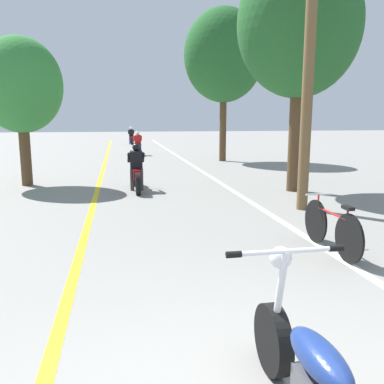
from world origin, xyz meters
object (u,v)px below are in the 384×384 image
(motorcycle_foreground, at_px, (315,380))
(motorcycle_rider_lead, at_px, (137,173))
(motorcycle_rider_mid, at_px, (138,146))
(roadside_tree_left, at_px, (20,86))
(roadside_tree_right_far, at_px, (224,56))
(bicycle_parked, at_px, (331,228))
(motorcycle_rider_far, at_px, (131,137))
(utility_pole, at_px, (310,36))
(roadside_tree_right_near, at_px, (299,25))

(motorcycle_foreground, relative_size, motorcycle_rider_lead, 0.98)
(motorcycle_foreground, relative_size, motorcycle_rider_mid, 1.04)
(roadside_tree_left, relative_size, motorcycle_foreground, 2.13)
(roadside_tree_right_far, relative_size, bicycle_parked, 4.10)
(roadside_tree_right_far, bearing_deg, motorcycle_rider_far, 105.81)
(utility_pole, distance_m, roadside_tree_left, 8.25)
(roadside_tree_right_far, xyz_separation_m, motorcycle_rider_lead, (-4.42, -7.36, -4.33))
(utility_pole, relative_size, bicycle_parked, 4.27)
(roadside_tree_left, distance_m, motorcycle_rider_far, 20.05)
(motorcycle_rider_far, height_order, bicycle_parked, motorcycle_rider_far)
(roadside_tree_right_far, bearing_deg, motorcycle_rider_mid, 135.43)
(roadside_tree_left, relative_size, motorcycle_rider_far, 2.12)
(motorcycle_rider_mid, bearing_deg, motorcycle_foreground, -89.73)
(motorcycle_foreground, bearing_deg, utility_pole, 65.32)
(roadside_tree_right_near, relative_size, bicycle_parked, 3.74)
(utility_pole, distance_m, motorcycle_foreground, 7.64)
(utility_pole, xyz_separation_m, roadside_tree_right_far, (0.87, 10.49, 1.10))
(motorcycle_foreground, distance_m, motorcycle_rider_far, 30.38)
(motorcycle_foreground, xyz_separation_m, motorcycle_rider_mid, (-0.10, 20.52, 0.09))
(motorcycle_rider_far, distance_m, bicycle_parked, 27.07)
(roadside_tree_right_far, relative_size, motorcycle_rider_lead, 3.33)
(utility_pole, height_order, bicycle_parked, utility_pole)
(utility_pole, height_order, motorcycle_foreground, utility_pole)
(motorcycle_foreground, height_order, motorcycle_rider_mid, motorcycle_rider_mid)
(motorcycle_rider_lead, bearing_deg, utility_pole, -41.43)
(roadside_tree_left, relative_size, motorcycle_rider_mid, 2.21)
(roadside_tree_right_near, relative_size, roadside_tree_right_far, 0.91)
(motorcycle_rider_mid, bearing_deg, roadside_tree_right_far, -44.57)
(motorcycle_rider_far, bearing_deg, roadside_tree_right_near, -80.24)
(utility_pole, height_order, motorcycle_rider_mid, utility_pole)
(roadside_tree_right_near, distance_m, roadside_tree_right_far, 8.25)
(roadside_tree_left, bearing_deg, motorcycle_rider_mid, 68.38)
(utility_pole, height_order, motorcycle_rider_lead, utility_pole)
(roadside_tree_right_far, bearing_deg, bicycle_parked, -97.46)
(roadside_tree_right_near, bearing_deg, motorcycle_rider_lead, 168.46)
(roadside_tree_right_far, height_order, motorcycle_rider_far, roadside_tree_right_far)
(roadside_tree_right_near, xyz_separation_m, motorcycle_rider_mid, (-3.74, 12.02, -3.94))
(roadside_tree_left, height_order, motorcycle_foreground, roadside_tree_left)
(motorcycle_rider_lead, height_order, motorcycle_rider_mid, motorcycle_rider_lead)
(bicycle_parked, bearing_deg, motorcycle_rider_lead, 114.02)
(roadside_tree_right_far, bearing_deg, roadside_tree_left, -142.46)
(roadside_tree_right_near, bearing_deg, roadside_tree_right_far, 89.29)
(roadside_tree_right_near, height_order, bicycle_parked, roadside_tree_right_near)
(utility_pole, relative_size, motorcycle_rider_far, 3.53)
(motorcycle_rider_lead, bearing_deg, roadside_tree_right_far, 59.00)
(roadside_tree_right_near, relative_size, motorcycle_rider_far, 3.08)
(roadside_tree_right_far, distance_m, bicycle_parked, 14.18)
(roadside_tree_right_far, distance_m, motorcycle_rider_mid, 6.92)
(motorcycle_foreground, bearing_deg, motorcycle_rider_far, 90.23)
(motorcycle_rider_mid, xyz_separation_m, motorcycle_rider_far, (-0.03, 9.86, 0.02))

